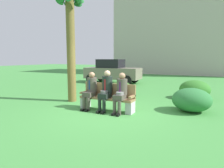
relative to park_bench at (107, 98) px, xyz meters
name	(u,v)px	position (x,y,z in m)	size (l,w,h in m)	color
ground_plane	(107,112)	(0.14, -0.31, -0.42)	(80.00, 80.00, 0.00)	#418B3E
park_bench	(107,98)	(0.00, 0.00, 0.00)	(1.91, 0.44, 0.90)	#99754C
seated_man_left	(91,88)	(-0.59, -0.13, 0.29)	(0.34, 0.72, 1.28)	#4C473D
seated_man_middle	(106,89)	(0.02, -0.13, 0.33)	(0.34, 0.72, 1.35)	#1E2823
seated_man_right	(121,91)	(0.56, -0.13, 0.30)	(0.34, 0.72, 1.29)	#4C473D
palm_tree_tall	(70,14)	(-1.93, 0.55, 3.03)	(1.43, 1.44, 4.90)	brown
shrub_near_bench	(195,89)	(2.49, 3.41, -0.02)	(1.29, 1.18, 0.80)	#317628
shrub_mid_lawn	(120,88)	(-0.66, 2.52, -0.08)	(1.10, 1.01, 0.69)	#2F5D20
shrub_far_lawn	(192,100)	(2.57, 1.06, -0.03)	(1.25, 1.15, 0.78)	#2D7337
parked_car_near	(112,71)	(-3.21, 6.70, 0.42)	(3.96, 1.83, 1.68)	slate
building_backdrop	(185,25)	(0.05, 18.99, 5.14)	(15.72, 7.41, 11.07)	#BAACA5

